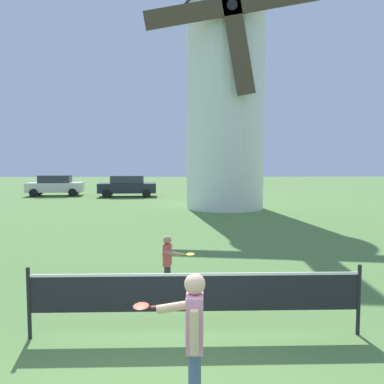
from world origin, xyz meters
The scene contains 6 objects.
windmill centered at (2.73, 17.99, 6.83)m, with size 8.52×4.99×14.33m.
tennis_net centered at (0.49, 1.87, 0.68)m, with size 5.08×0.06×1.10m.
player_near centered at (0.39, 0.10, 0.85)m, with size 0.80×0.61×1.50m.
player_far centered at (0.01, 4.07, 0.64)m, with size 0.68×0.57×1.13m.
parked_car_cream centered at (-9.23, 26.10, 0.81)m, with size 4.22×2.23×1.56m.
parked_car_black centered at (-3.67, 25.20, 0.81)m, with size 4.26×2.03×1.56m.
Camera 1 is at (0.26, -3.97, 2.70)m, focal length 36.93 mm.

